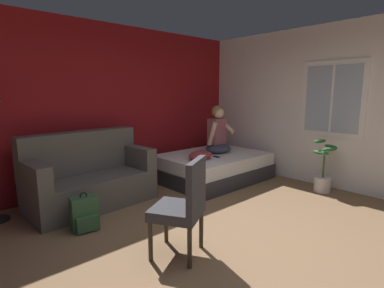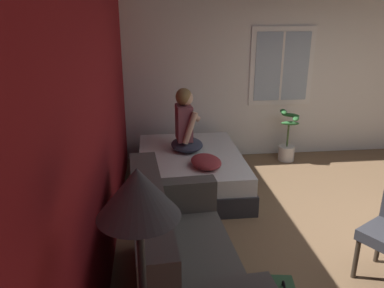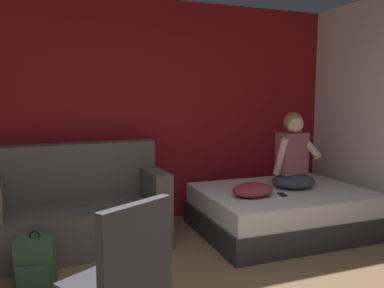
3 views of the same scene
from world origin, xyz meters
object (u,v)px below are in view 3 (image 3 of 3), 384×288
at_px(couch, 79,208).
at_px(backpack, 36,263).
at_px(side_chair, 121,279).
at_px(person_seated, 293,157).
at_px(bed, 282,210).
at_px(cell_phone, 282,195).
at_px(throw_pillow, 253,190).

bearing_deg(couch, backpack, -117.86).
height_order(side_chair, person_seated, person_seated).
relative_size(bed, side_chair, 1.94).
relative_size(bed, backpack, 4.15).
bearing_deg(side_chair, couch, 92.94).
relative_size(bed, cell_phone, 13.19).
bearing_deg(couch, bed, -8.42).
xyz_separation_m(bed, couch, (-2.21, 0.33, 0.16)).
distance_m(bed, backpack, 2.64).
bearing_deg(throw_pillow, person_seated, 17.20).
height_order(person_seated, throw_pillow, person_seated).
bearing_deg(bed, person_seated, 16.03).
bearing_deg(person_seated, side_chair, -143.87).
bearing_deg(couch, cell_phone, -14.67).
relative_size(couch, cell_phone, 12.16).
xyz_separation_m(person_seated, cell_phone, (-0.31, -0.26, -0.35)).
bearing_deg(cell_phone, person_seated, 50.87).
height_order(person_seated, backpack, person_seated).
bearing_deg(couch, person_seated, -6.77).
height_order(backpack, cell_phone, cell_phone).
bearing_deg(bed, cell_phone, -124.88).
bearing_deg(bed, backpack, -170.92).
bearing_deg(bed, side_chair, -142.64).
height_order(couch, throw_pillow, couch).
distance_m(person_seated, cell_phone, 0.53).
height_order(couch, backpack, couch).
bearing_deg(throw_pillow, couch, 164.67).
relative_size(bed, person_seated, 2.17).
height_order(bed, cell_phone, cell_phone).
distance_m(person_seated, throw_pillow, 0.72).
height_order(couch, person_seated, person_seated).
bearing_deg(backpack, couch, 62.14).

